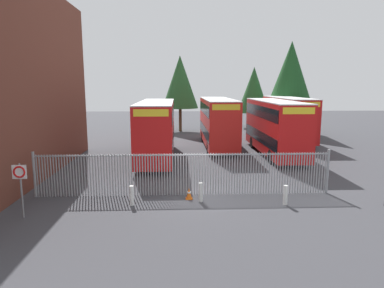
{
  "coord_description": "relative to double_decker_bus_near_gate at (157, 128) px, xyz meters",
  "views": [
    {
      "loc": [
        -0.88,
        -17.13,
        5.65
      ],
      "look_at": [
        0.0,
        4.0,
        2.0
      ],
      "focal_mm": 32.02,
      "sensor_mm": 36.0,
      "label": 1
    }
  ],
  "objects": [
    {
      "name": "bollard_near_left",
      "position": [
        -0.6,
        -10.36,
        -1.95
      ],
      "size": [
        0.2,
        0.2,
        0.95
      ],
      "primitive_type": "cylinder",
      "color": "silver",
      "rests_on": "ground"
    },
    {
      "name": "double_decker_bus_behind_fence_right",
      "position": [
        5.27,
        5.12,
        0.0
      ],
      "size": [
        2.54,
        10.81,
        4.42
      ],
      "color": "red",
      "rests_on": "ground"
    },
    {
      "name": "tree_mid_row",
      "position": [
        14.75,
        13.89,
        4.36
      ],
      "size": [
        5.38,
        5.38,
        10.64
      ],
      "color": "#4C3823",
      "rests_on": "ground"
    },
    {
      "name": "tree_short_side",
      "position": [
        11.71,
        19.51,
        2.59
      ],
      "size": [
        4.19,
        4.19,
        8.02
      ],
      "color": "#4C3823",
      "rests_on": "ground"
    },
    {
      "name": "traffic_cone_by_gate",
      "position": [
        2.15,
        -9.57,
        -2.13
      ],
      "size": [
        0.34,
        0.34,
        0.59
      ],
      "color": "orange",
      "rests_on": "ground"
    },
    {
      "name": "double_decker_bus_far_back",
      "position": [
        12.85,
        8.52,
        0.0
      ],
      "size": [
        2.54,
        10.81,
        4.42
      ],
      "color": "red",
      "rests_on": "ground"
    },
    {
      "name": "double_decker_bus_behind_fence_left",
      "position": [
        9.5,
        1.32,
        0.0
      ],
      "size": [
        2.54,
        10.81,
        4.42
      ],
      "color": "red",
      "rests_on": "ground"
    },
    {
      "name": "double_decker_bus_near_gate",
      "position": [
        0.0,
        0.0,
        0.0
      ],
      "size": [
        2.54,
        10.81,
        4.42
      ],
      "color": "red",
      "rests_on": "ground"
    },
    {
      "name": "ground_plane",
      "position": [
        2.49,
        -0.91,
        -2.42
      ],
      "size": [
        100.0,
        100.0,
        0.0
      ],
      "primitive_type": "plane",
      "color": "#3D3D42"
    },
    {
      "name": "palisade_fence",
      "position": [
        1.89,
        -8.91,
        -1.24
      ],
      "size": [
        15.26,
        0.14,
        2.35
      ],
      "color": "gray",
      "rests_on": "ground"
    },
    {
      "name": "bollard_center_front",
      "position": [
        2.7,
        -10.01,
        -1.95
      ],
      "size": [
        0.2,
        0.2,
        0.95
      ],
      "primitive_type": "cylinder",
      "color": "silver",
      "rests_on": "ground"
    },
    {
      "name": "tree_tall_back",
      "position": [
        1.92,
        16.07,
        3.59
      ],
      "size": [
        4.4,
        4.4,
        9.17
      ],
      "color": "#4C3823",
      "rests_on": "ground"
    },
    {
      "name": "speed_limit_sign_post",
      "position": [
        -5.06,
        -11.8,
        -0.65
      ],
      "size": [
        0.6,
        0.14,
        2.4
      ],
      "color": "slate",
      "rests_on": "ground"
    },
    {
      "name": "bollard_near_right",
      "position": [
        6.72,
        -10.6,
        -1.95
      ],
      "size": [
        0.2,
        0.2,
        0.95
      ],
      "primitive_type": "cylinder",
      "color": "silver",
      "rests_on": "ground"
    }
  ]
}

